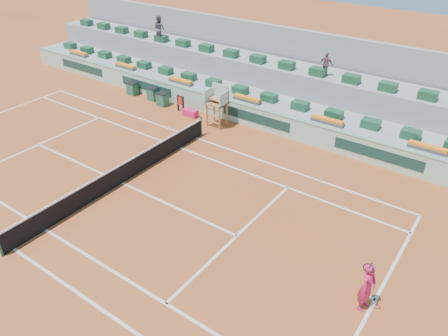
% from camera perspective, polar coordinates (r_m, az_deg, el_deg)
% --- Properties ---
extents(ground, '(90.00, 90.00, 0.00)m').
position_cam_1_polar(ground, '(20.72, -13.14, -1.93)').
color(ground, '#92411C').
rests_on(ground, ground).
extents(seating_tier_lower, '(36.00, 4.00, 1.20)m').
position_cam_1_polar(seating_tier_lower, '(27.66, 3.16, 9.14)').
color(seating_tier_lower, '#979795').
rests_on(seating_tier_lower, ground).
extents(seating_tier_upper, '(36.00, 2.40, 2.60)m').
position_cam_1_polar(seating_tier_upper, '(28.67, 4.97, 11.41)').
color(seating_tier_upper, '#979795').
rests_on(seating_tier_upper, ground).
extents(stadium_back_wall, '(36.00, 0.40, 4.40)m').
position_cam_1_polar(stadium_back_wall, '(29.70, 6.70, 13.88)').
color(stadium_back_wall, '#979795').
rests_on(stadium_back_wall, ground).
extents(player_bag, '(0.95, 0.42, 0.42)m').
position_cam_1_polar(player_bag, '(26.56, -4.42, 7.18)').
color(player_bag, '#D71C5B').
rests_on(player_bag, ground).
extents(spectator_left, '(0.98, 0.83, 1.79)m').
position_cam_1_polar(spectator_left, '(32.20, -8.43, 17.56)').
color(spectator_left, '#535260').
rests_on(spectator_left, seating_tier_upper).
extents(spectator_mid, '(0.79, 0.33, 1.34)m').
position_cam_1_polar(spectator_mid, '(25.87, 13.19, 13.06)').
color(spectator_mid, '#7B5263').
rests_on(spectator_mid, seating_tier_upper).
extents(court_lines, '(23.89, 11.09, 0.01)m').
position_cam_1_polar(court_lines, '(20.72, -13.14, -1.92)').
color(court_lines, silver).
rests_on(court_lines, ground).
extents(tennis_net, '(0.10, 11.97, 1.10)m').
position_cam_1_polar(tennis_net, '(20.44, -13.32, -0.70)').
color(tennis_net, black).
rests_on(tennis_net, ground).
extents(advertising_hoarding, '(36.00, 0.34, 1.26)m').
position_cam_1_polar(advertising_hoarding, '(25.94, 0.55, 7.69)').
color(advertising_hoarding, '#A3CDB4').
rests_on(advertising_hoarding, ground).
extents(umpire_chair, '(1.10, 0.90, 2.40)m').
position_cam_1_polar(umpire_chair, '(24.85, -0.83, 8.85)').
color(umpire_chair, '#976139').
rests_on(umpire_chair, ground).
extents(seat_row_lower, '(32.90, 0.60, 0.44)m').
position_cam_1_polar(seat_row_lower, '(26.65, 2.15, 10.17)').
color(seat_row_lower, '#18482B').
rests_on(seat_row_lower, seating_tier_lower).
extents(seat_row_upper, '(32.90, 0.60, 0.44)m').
position_cam_1_polar(seat_row_upper, '(27.69, 4.45, 14.02)').
color(seat_row_upper, '#18482B').
rests_on(seat_row_upper, seating_tier_upper).
extents(flower_planters, '(26.80, 0.36, 0.28)m').
position_cam_1_polar(flower_planters, '(26.87, -1.52, 10.17)').
color(flower_planters, '#484848').
rests_on(flower_planters, seating_tier_lower).
extents(drink_cooler_a, '(0.69, 0.60, 0.84)m').
position_cam_1_polar(drink_cooler_a, '(28.16, -8.04, 8.90)').
color(drink_cooler_a, '#1B533C').
rests_on(drink_cooler_a, ground).
extents(drink_cooler_b, '(0.65, 0.56, 0.84)m').
position_cam_1_polar(drink_cooler_b, '(29.07, -9.29, 9.54)').
color(drink_cooler_b, '#1B533C').
rests_on(drink_cooler_b, ground).
extents(drink_cooler_c, '(0.67, 0.58, 0.84)m').
position_cam_1_polar(drink_cooler_c, '(30.20, -11.87, 10.13)').
color(drink_cooler_c, '#1B533C').
rests_on(drink_cooler_c, ground).
extents(towel_rack, '(0.54, 0.09, 1.03)m').
position_cam_1_polar(towel_rack, '(27.09, -5.71, 8.54)').
color(towel_rack, black).
rests_on(towel_rack, ground).
extents(tennis_player, '(0.50, 0.91, 2.28)m').
position_cam_1_polar(tennis_player, '(14.76, 18.22, -14.50)').
color(tennis_player, '#D71C5B').
rests_on(tennis_player, ground).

